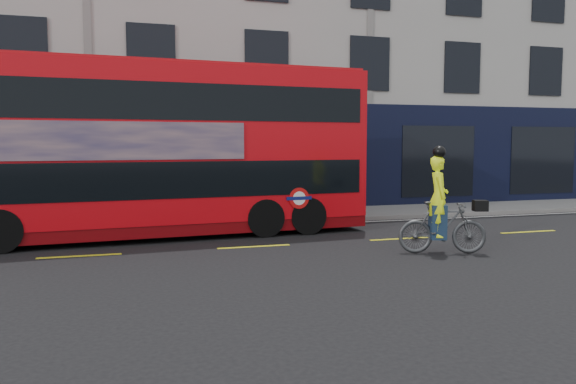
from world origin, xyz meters
name	(u,v)px	position (x,y,z in m)	size (l,w,h in m)	color
ground	(74,271)	(0.00, 0.00, 0.00)	(120.00, 120.00, 0.00)	black
pavement	(91,223)	(0.00, 6.50, 0.06)	(60.00, 3.00, 0.12)	slate
kerb	(88,230)	(0.00, 5.00, 0.07)	(60.00, 0.12, 0.13)	slate
building_terrace	(93,21)	(0.00, 12.94, 7.49)	(50.00, 10.07, 15.00)	#ABA8A1
road_edge_line	(88,234)	(0.00, 4.70, 0.00)	(58.00, 0.10, 0.01)	silver
lane_dashes	(80,256)	(0.00, 1.50, 0.00)	(58.00, 0.12, 0.01)	gold
bus	(158,149)	(1.90, 3.80, 2.36)	(11.55, 3.37, 4.60)	red
cyclist	(441,218)	(7.92, -0.52, 0.82)	(2.07, 1.15, 2.47)	#424446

